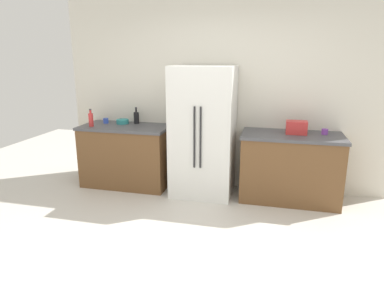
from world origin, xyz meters
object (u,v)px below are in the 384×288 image
(cup_b, at_px, (325,132))
(bowl_a, at_px, (123,122))
(refrigerator, at_px, (203,132))
(bottle_a, at_px, (91,119))
(cup_a, at_px, (106,121))
(toaster, at_px, (296,127))
(bottle_b, at_px, (136,117))

(cup_b, relative_size, bowl_a, 0.45)
(refrigerator, relative_size, bottle_a, 6.99)
(cup_a, bearing_deg, bottle_a, -108.33)
(toaster, xyz_separation_m, cup_a, (-2.77, 0.07, -0.05))
(bottle_a, xyz_separation_m, cup_b, (3.22, 0.26, -0.07))
(toaster, distance_m, cup_a, 2.77)
(refrigerator, bearing_deg, bottle_b, 167.66)
(toaster, height_order, cup_a, toaster)
(refrigerator, distance_m, cup_a, 1.55)
(cup_a, height_order, bowl_a, cup_a)
(bottle_a, xyz_separation_m, cup_a, (0.09, 0.27, -0.07))
(bottle_a, distance_m, cup_b, 3.23)
(cup_b, bearing_deg, cup_a, 179.80)
(refrigerator, bearing_deg, bowl_a, 172.22)
(toaster, bearing_deg, cup_b, 9.65)
(bottle_a, relative_size, cup_b, 3.12)
(cup_b, bearing_deg, bottle_b, 177.89)
(toaster, xyz_separation_m, bottle_b, (-2.31, 0.16, 0.01))
(bottle_b, bearing_deg, cup_b, -2.11)
(toaster, bearing_deg, bottle_b, 176.05)
(bottle_a, bearing_deg, toaster, 3.98)
(bowl_a, bearing_deg, cup_b, -0.73)
(refrigerator, xyz_separation_m, bottle_a, (-1.63, -0.12, 0.12))
(refrigerator, distance_m, bottle_a, 1.64)
(cup_b, xyz_separation_m, bowl_a, (-2.87, 0.04, -0.00))
(cup_a, bearing_deg, cup_b, -0.20)
(toaster, distance_m, bottle_b, 2.31)
(toaster, bearing_deg, bottle_a, -176.02)
(toaster, xyz_separation_m, bowl_a, (-2.51, 0.10, -0.05))
(toaster, relative_size, bottle_a, 1.05)
(bottle_a, bearing_deg, bottle_b, 32.97)
(refrigerator, distance_m, bowl_a, 1.29)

